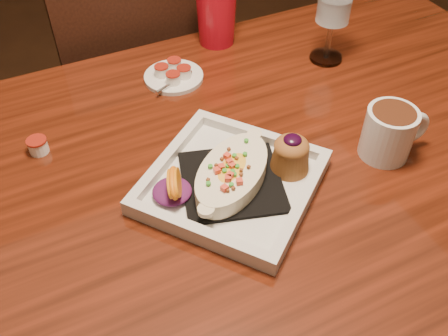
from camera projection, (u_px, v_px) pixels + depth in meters
name	position (u px, v px, depth m)	size (l,w,h in m)	color
table	(234.00, 200.00, 0.95)	(1.50, 0.90, 0.75)	maroon
chair_far	(137.00, 89.00, 1.46)	(0.42, 0.42, 0.93)	black
plate	(238.00, 176.00, 0.83)	(0.37, 0.37, 0.08)	silver
coffee_mug	(390.00, 131.00, 0.87)	(0.13, 0.09, 0.09)	silver
goblet	(334.00, 6.00, 1.04)	(0.09, 0.09, 0.18)	silver
saucer	(173.00, 75.00, 1.06)	(0.13, 0.13, 0.09)	silver
creamer_loose	(38.00, 146.00, 0.90)	(0.04, 0.04, 0.03)	white
red_tumbler	(216.00, 10.00, 1.13)	(0.10, 0.10, 0.16)	red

